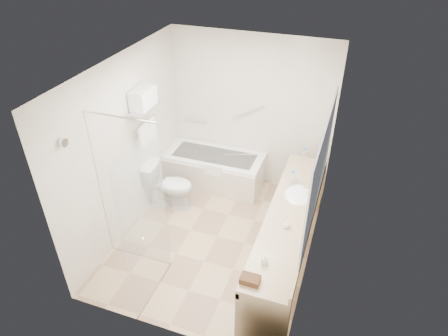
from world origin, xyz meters
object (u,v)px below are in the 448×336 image
(amenity_basket, at_px, (250,279))
(water_bottle_left, at_px, (293,178))
(vanity_counter, at_px, (289,226))
(bathtub, at_px, (215,169))
(toilet, at_px, (169,186))

(amenity_basket, height_order, water_bottle_left, water_bottle_left)
(vanity_counter, relative_size, water_bottle_left, 12.51)
(bathtub, distance_m, amenity_basket, 2.98)
(toilet, height_order, water_bottle_left, water_bottle_left)
(amenity_basket, relative_size, water_bottle_left, 0.92)
(toilet, bearing_deg, water_bottle_left, -96.36)
(vanity_counter, bearing_deg, water_bottle_left, 99.35)
(bathtub, xyz_separation_m, toilet, (-0.45, -0.79, 0.09))
(toilet, height_order, amenity_basket, amenity_basket)
(bathtub, bearing_deg, water_bottle_left, -28.69)
(bathtub, height_order, toilet, toilet)
(bathtub, distance_m, vanity_counter, 2.09)
(bathtub, distance_m, toilet, 0.91)
(vanity_counter, height_order, amenity_basket, vanity_counter)
(vanity_counter, height_order, water_bottle_left, water_bottle_left)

